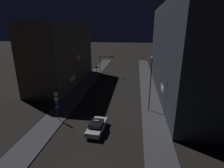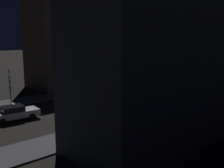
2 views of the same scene
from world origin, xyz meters
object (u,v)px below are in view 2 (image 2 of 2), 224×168
taxi (14,113)px  sign_pole_left (10,83)px  traffic_light_left_kerb (139,70)px  street_lamp_near_block (117,66)px  traffic_light_overhead (161,60)px

taxi → sign_pole_left: 6.77m
traffic_light_left_kerb → street_lamp_near_block: 20.18m
traffic_light_overhead → sign_pole_left: (-2.52, -24.85, -1.44)m
taxi → traffic_light_left_kerb: size_ratio=1.27×
sign_pole_left → street_lamp_near_block: size_ratio=0.48×
traffic_light_overhead → sign_pole_left: 25.02m
taxi → sign_pole_left: size_ratio=1.09×
taxi → traffic_light_overhead: 27.37m
street_lamp_near_block → taxi: bearing=-135.7°
traffic_light_left_kerb → sign_pole_left: (-1.20, -20.79, 0.01)m
traffic_light_left_kerb → sign_pole_left: bearing=-93.3°
taxi → street_lamp_near_block: (7.00, 6.84, 4.51)m
taxi → traffic_light_left_kerb: 23.47m
traffic_light_left_kerb → traffic_light_overhead: bearing=72.1°
taxi → traffic_light_left_kerb: (-4.97, 22.86, 1.84)m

